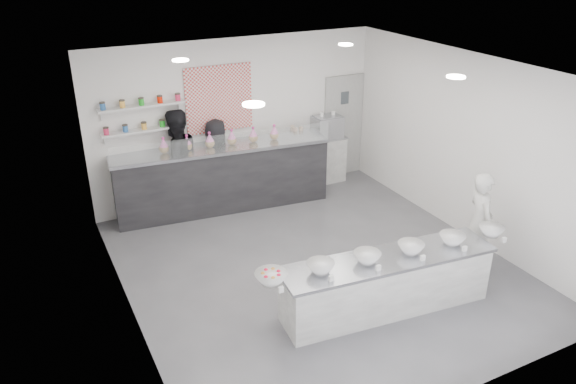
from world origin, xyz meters
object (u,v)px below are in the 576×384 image
(espresso_ledge, at_px, (315,162))
(staff_right, at_px, (217,162))
(espresso_machine, at_px, (327,127))
(staff_left, at_px, (177,162))
(woman_prep, at_px, (480,222))
(back_bar, at_px, (223,177))
(prep_counter, at_px, (387,284))

(espresso_ledge, distance_m, staff_right, 2.08)
(espresso_machine, distance_m, staff_left, 3.07)
(espresso_machine, bearing_deg, woman_prep, -85.32)
(staff_right, bearing_deg, staff_left, 19.02)
(woman_prep, bearing_deg, espresso_machine, 23.38)
(espresso_ledge, bearing_deg, espresso_machine, 0.00)
(back_bar, xyz_separation_m, espresso_ledge, (2.05, 0.21, -0.13))
(espresso_ledge, relative_size, staff_left, 0.67)
(woman_prep, relative_size, staff_right, 0.96)
(staff_left, bearing_deg, staff_right, 163.43)
(prep_counter, distance_m, espresso_machine, 4.45)
(espresso_machine, relative_size, staff_left, 0.30)
(espresso_machine, height_order, staff_right, staff_right)
(back_bar, xyz_separation_m, staff_right, (-0.00, 0.25, 0.21))
(prep_counter, height_order, back_bar, back_bar)
(espresso_machine, bearing_deg, espresso_ledge, 180.00)
(espresso_ledge, xyz_separation_m, staff_right, (-2.05, 0.04, 0.34))
(back_bar, height_order, staff_left, staff_left)
(prep_counter, height_order, staff_left, staff_left)
(woman_prep, xyz_separation_m, staff_right, (-2.63, 3.92, 0.03))
(staff_right, bearing_deg, back_bar, 109.25)
(woman_prep, xyz_separation_m, staff_left, (-3.38, 3.92, 0.18))
(espresso_machine, height_order, woman_prep, woman_prep)
(espresso_machine, bearing_deg, prep_counter, -109.98)
(prep_counter, bearing_deg, staff_left, 116.39)
(woman_prep, relative_size, staff_left, 0.81)
(prep_counter, bearing_deg, espresso_ledge, 78.97)
(woman_prep, distance_m, staff_right, 4.72)
(espresso_ledge, distance_m, espresso_machine, 0.73)
(staff_left, bearing_deg, back_bar, 145.13)
(espresso_ledge, height_order, espresso_machine, espresso_machine)
(staff_left, xyz_separation_m, staff_right, (0.75, 0.00, -0.14))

